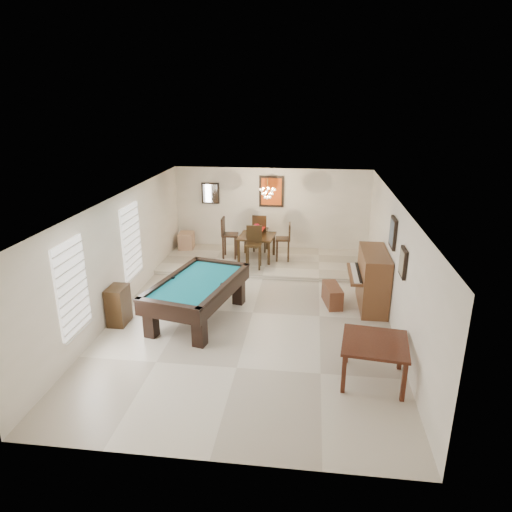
% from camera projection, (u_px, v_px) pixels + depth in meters
% --- Properties ---
extents(ground_plane, '(6.00, 9.00, 0.02)m').
position_uv_depth(ground_plane, '(253.00, 313.00, 10.32)').
color(ground_plane, beige).
extents(wall_back, '(6.00, 0.04, 2.60)m').
position_uv_depth(wall_back, '(271.00, 210.00, 14.11)').
color(wall_back, silver).
rests_on(wall_back, ground_plane).
extents(wall_front, '(6.00, 0.04, 2.60)m').
position_uv_depth(wall_front, '(206.00, 378.00, 5.67)').
color(wall_front, silver).
rests_on(wall_front, ground_plane).
extents(wall_left, '(0.04, 9.00, 2.60)m').
position_uv_depth(wall_left, '(120.00, 253.00, 10.24)').
color(wall_left, silver).
rests_on(wall_left, ground_plane).
extents(wall_right, '(0.04, 9.00, 2.60)m').
position_uv_depth(wall_right, '(394.00, 264.00, 9.54)').
color(wall_right, silver).
rests_on(wall_right, ground_plane).
extents(ceiling, '(6.00, 9.00, 0.04)m').
position_uv_depth(ceiling, '(252.00, 200.00, 9.46)').
color(ceiling, white).
rests_on(ceiling, wall_back).
extents(dining_step, '(6.00, 2.50, 0.12)m').
position_uv_depth(dining_step, '(267.00, 262.00, 13.34)').
color(dining_step, beige).
rests_on(dining_step, ground_plane).
extents(window_left_front, '(0.06, 1.00, 1.70)m').
position_uv_depth(window_left_front, '(72.00, 287.00, 8.14)').
color(window_left_front, white).
rests_on(window_left_front, wall_left).
extents(window_left_rear, '(0.06, 1.00, 1.70)m').
position_uv_depth(window_left_rear, '(131.00, 241.00, 10.76)').
color(window_left_rear, white).
rests_on(window_left_rear, wall_left).
extents(pool_table, '(1.95, 2.86, 0.87)m').
position_uv_depth(pool_table, '(198.00, 300.00, 9.91)').
color(pool_table, black).
rests_on(pool_table, ground_plane).
extents(square_table, '(1.20, 1.20, 0.75)m').
position_uv_depth(square_table, '(373.00, 361.00, 7.74)').
color(square_table, '#38180E').
rests_on(square_table, ground_plane).
extents(upright_piano, '(0.89, 1.59, 1.33)m').
position_uv_depth(upright_piano, '(366.00, 279.00, 10.46)').
color(upright_piano, brown).
rests_on(upright_piano, ground_plane).
extents(piano_bench, '(0.48, 0.89, 0.47)m').
position_uv_depth(piano_bench, '(332.00, 295.00, 10.66)').
color(piano_bench, brown).
rests_on(piano_bench, ground_plane).
extents(apothecary_chest, '(0.37, 0.56, 0.83)m').
position_uv_depth(apothecary_chest, '(118.00, 305.00, 9.71)').
color(apothecary_chest, black).
rests_on(apothecary_chest, ground_plane).
extents(dining_table, '(1.08, 1.08, 0.83)m').
position_uv_depth(dining_table, '(257.00, 245.00, 13.28)').
color(dining_table, black).
rests_on(dining_table, dining_step).
extents(flower_vase, '(0.17, 0.17, 0.24)m').
position_uv_depth(flower_vase, '(257.00, 227.00, 13.11)').
color(flower_vase, '#AA0E24').
rests_on(flower_vase, dining_table).
extents(dining_chair_south, '(0.45, 0.45, 1.17)m').
position_uv_depth(dining_chair_south, '(254.00, 248.00, 12.50)').
color(dining_chair_south, black).
rests_on(dining_chair_south, dining_step).
extents(dining_chair_north, '(0.46, 0.46, 1.16)m').
position_uv_depth(dining_chair_north, '(260.00, 232.00, 13.94)').
color(dining_chair_north, black).
rests_on(dining_chair_north, dining_step).
extents(dining_chair_west, '(0.45, 0.45, 1.20)m').
position_uv_depth(dining_chair_west, '(230.00, 238.00, 13.34)').
color(dining_chair_west, black).
rests_on(dining_chair_west, dining_step).
extents(dining_chair_east, '(0.43, 0.43, 1.10)m').
position_uv_depth(dining_chair_east, '(283.00, 242.00, 13.13)').
color(dining_chair_east, black).
rests_on(dining_chair_east, dining_step).
extents(corner_bench, '(0.50, 0.60, 0.50)m').
position_uv_depth(corner_bench, '(186.00, 241.00, 14.27)').
color(corner_bench, tan).
rests_on(corner_bench, dining_step).
extents(chandelier, '(0.44, 0.44, 0.60)m').
position_uv_depth(chandelier, '(268.00, 190.00, 12.59)').
color(chandelier, '#FFE5B2').
rests_on(chandelier, ceiling).
extents(back_painting, '(0.75, 0.06, 0.95)m').
position_uv_depth(back_painting, '(272.00, 191.00, 13.87)').
color(back_painting, '#D84C14').
rests_on(back_painting, wall_back).
extents(back_mirror, '(0.55, 0.06, 0.65)m').
position_uv_depth(back_mirror, '(210.00, 193.00, 14.13)').
color(back_mirror, white).
rests_on(back_mirror, wall_back).
extents(right_picture_upper, '(0.06, 0.55, 0.65)m').
position_uv_depth(right_picture_upper, '(393.00, 233.00, 9.63)').
color(right_picture_upper, slate).
rests_on(right_picture_upper, wall_right).
extents(right_picture_lower, '(0.06, 0.45, 0.55)m').
position_uv_depth(right_picture_lower, '(403.00, 263.00, 8.48)').
color(right_picture_lower, gray).
rests_on(right_picture_lower, wall_right).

